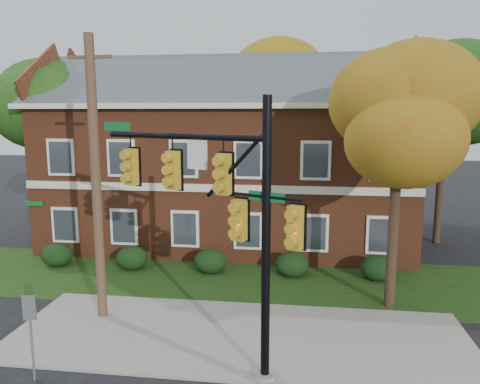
# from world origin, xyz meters

# --- Properties ---
(ground) EXTENTS (120.00, 120.00, 0.00)m
(ground) POSITION_xyz_m (0.00, 0.00, 0.00)
(ground) COLOR black
(ground) RESTS_ON ground
(sidewalk) EXTENTS (14.00, 5.00, 0.08)m
(sidewalk) POSITION_xyz_m (0.00, 1.00, 0.04)
(sidewalk) COLOR gray
(sidewalk) RESTS_ON ground
(grass_strip) EXTENTS (30.00, 6.00, 0.04)m
(grass_strip) POSITION_xyz_m (0.00, 6.00, 0.02)
(grass_strip) COLOR #193811
(grass_strip) RESTS_ON ground
(apartment_building) EXTENTS (18.80, 8.80, 9.74)m
(apartment_building) POSITION_xyz_m (-2.00, 11.95, 4.99)
(apartment_building) COLOR brown
(apartment_building) RESTS_ON ground
(hedge_far_left) EXTENTS (1.40, 1.26, 1.05)m
(hedge_far_left) POSITION_xyz_m (-9.00, 6.70, 0.53)
(hedge_far_left) COLOR black
(hedge_far_left) RESTS_ON ground
(hedge_left) EXTENTS (1.40, 1.26, 1.05)m
(hedge_left) POSITION_xyz_m (-5.50, 6.70, 0.53)
(hedge_left) COLOR black
(hedge_left) RESTS_ON ground
(hedge_center) EXTENTS (1.40, 1.26, 1.05)m
(hedge_center) POSITION_xyz_m (-2.00, 6.70, 0.53)
(hedge_center) COLOR black
(hedge_center) RESTS_ON ground
(hedge_right) EXTENTS (1.40, 1.26, 1.05)m
(hedge_right) POSITION_xyz_m (1.50, 6.70, 0.53)
(hedge_right) COLOR black
(hedge_right) RESTS_ON ground
(hedge_far_right) EXTENTS (1.40, 1.26, 1.05)m
(hedge_far_right) POSITION_xyz_m (5.00, 6.70, 0.53)
(hedge_far_right) COLOR black
(hedge_far_right) RESTS_ON ground
(tree_near_right) EXTENTS (4.50, 4.25, 8.58)m
(tree_near_right) POSITION_xyz_m (5.22, 3.87, 6.67)
(tree_near_right) COLOR black
(tree_near_right) RESTS_ON ground
(tree_left_rear) EXTENTS (5.40, 5.10, 8.88)m
(tree_left_rear) POSITION_xyz_m (-11.73, 10.84, 6.68)
(tree_left_rear) COLOR black
(tree_left_rear) RESTS_ON ground
(tree_right_rear) EXTENTS (6.30, 5.95, 10.62)m
(tree_right_rear) POSITION_xyz_m (9.31, 12.81, 8.12)
(tree_right_rear) COLOR black
(tree_right_rear) RESTS_ON ground
(tree_far_rear) EXTENTS (6.84, 6.46, 11.52)m
(tree_far_rear) POSITION_xyz_m (-0.66, 19.79, 8.84)
(tree_far_rear) COLOR black
(tree_far_rear) RESTS_ON ground
(traffic_signal) EXTENTS (5.98, 2.78, 7.22)m
(traffic_signal) POSITION_xyz_m (-0.20, -0.65, 4.48)
(traffic_signal) COLOR gray
(traffic_signal) RESTS_ON ground
(utility_pole) EXTENTS (1.44, 0.33, 9.22)m
(utility_pole) POSITION_xyz_m (-4.73, 1.85, 4.68)
(utility_pole) COLOR #523926
(utility_pole) RESTS_ON ground
(sign_post) EXTENTS (0.33, 0.09, 2.29)m
(sign_post) POSITION_xyz_m (-4.89, -2.00, 1.55)
(sign_post) COLOR slate
(sign_post) RESTS_ON ground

